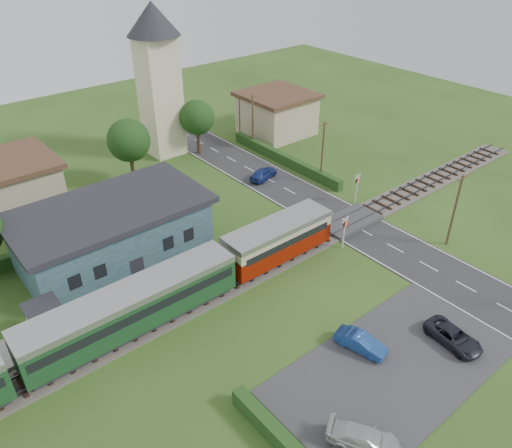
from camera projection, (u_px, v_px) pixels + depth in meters
ground at (287, 274)px, 41.74m from camera, size 120.00×120.00×0.00m
railway_track at (271, 261)px, 42.99m from camera, size 76.00×3.20×0.49m
road at (365, 232)px, 47.10m from camera, size 6.00×70.00×0.05m
car_park at (392, 368)px, 33.07m from camera, size 17.00×9.00×0.08m
crossing_deck at (349, 221)px, 48.30m from camera, size 6.20×3.40×0.45m
platform at (150, 289)px, 39.65m from camera, size 30.00×3.00×0.45m
equipment_hut at (45, 319)px, 34.54m from camera, size 2.30×2.30×2.55m
station_building at (113, 233)px, 42.12m from camera, size 16.00×9.00×5.30m
train at (89, 328)px, 33.24m from camera, size 43.20×2.90×3.40m
church_tower at (158, 70)px, 57.27m from camera, size 6.00×6.00×17.60m
house_west at (1, 189)px, 48.54m from camera, size 10.80×8.80×5.50m
house_east at (277, 113)px, 66.67m from camera, size 8.80×8.80×5.50m
hedge_carpark at (287, 446)px, 27.67m from camera, size 0.80×9.00×1.20m
hedge_roadside at (284, 159)px, 59.50m from camera, size 0.80×18.00×1.20m
hedge_station at (94, 230)px, 46.15m from camera, size 22.00×0.80×1.30m
tree_b at (129, 141)px, 53.02m from camera, size 4.60×4.60×7.34m
tree_c at (197, 118)px, 59.89m from camera, size 4.20×4.20×6.78m
utility_pole_b at (455, 210)px, 43.51m from camera, size 1.40×0.22×7.00m
utility_pole_c at (322, 152)px, 53.97m from camera, size 1.40×0.22×7.00m
utility_pole_d at (253, 121)px, 61.81m from camera, size 1.40×0.22×7.00m
crossing_signal_near at (345, 228)px, 43.77m from camera, size 0.84×0.28×3.28m
crossing_signal_far at (357, 184)px, 50.77m from camera, size 0.84×0.28×3.28m
streetlamp_east at (240, 112)px, 66.36m from camera, size 0.30×0.30×5.15m
car_on_road at (263, 173)px, 56.04m from camera, size 4.06×2.48×1.29m
car_park_blue at (361, 342)px, 34.18m from camera, size 2.14×3.83×1.20m
car_park_silver at (364, 439)px, 27.92m from camera, size 3.68×4.46×1.22m
car_park_dark at (453, 337)px, 34.66m from camera, size 2.36×4.33×1.15m
pedestrian_near at (226, 243)px, 43.18m from camera, size 0.67×0.45×1.81m
pedestrian_far at (85, 312)px, 35.84m from camera, size 0.68×0.86×1.73m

